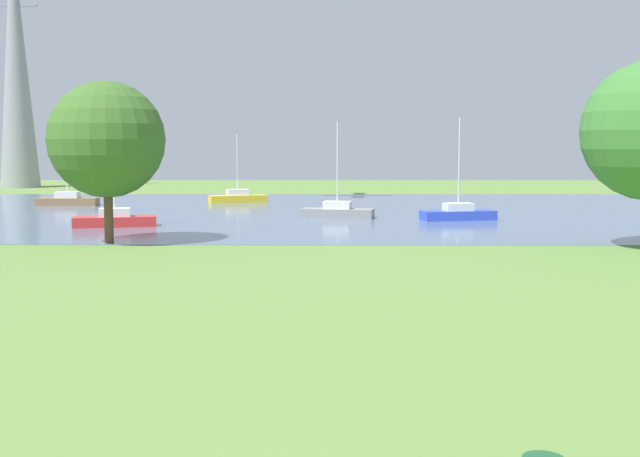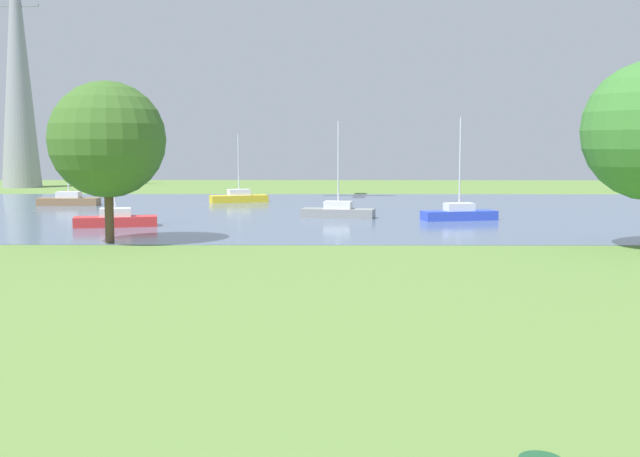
% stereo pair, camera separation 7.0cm
% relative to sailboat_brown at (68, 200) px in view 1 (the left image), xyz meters
% --- Properties ---
extents(ground_plane, '(160.00, 160.00, 0.00)m').
position_rel_sailboat_brown_xyz_m(ground_plane, '(19.70, -33.24, -0.44)').
color(ground_plane, olive).
extents(water_surface, '(140.00, 40.00, 0.02)m').
position_rel_sailboat_brown_xyz_m(water_surface, '(19.70, -5.24, -0.43)').
color(water_surface, slate).
rests_on(water_surface, ground).
extents(sailboat_brown, '(4.83, 1.58, 5.13)m').
position_rel_sailboat_brown_xyz_m(sailboat_brown, '(0.00, 0.00, 0.00)').
color(sailboat_brown, brown).
rests_on(sailboat_brown, water_surface).
extents(sailboat_yellow, '(5.03, 3.00, 5.76)m').
position_rel_sailboat_brown_xyz_m(sailboat_yellow, '(13.29, 3.52, 0.01)').
color(sailboat_yellow, yellow).
rests_on(sailboat_yellow, water_surface).
extents(sailboat_blue, '(5.01, 2.52, 6.57)m').
position_rel_sailboat_brown_xyz_m(sailboat_blue, '(29.29, -12.29, 0.01)').
color(sailboat_blue, blue).
rests_on(sailboat_blue, water_surface).
extents(sailboat_red, '(5.01, 2.54, 7.87)m').
position_rel_sailboat_brown_xyz_m(sailboat_red, '(8.21, -16.60, 0.03)').
color(sailboat_red, red).
rests_on(sailboat_red, water_surface).
extents(sailboat_gray, '(5.00, 2.43, 6.38)m').
position_rel_sailboat_brown_xyz_m(sailboat_gray, '(21.51, -10.73, 0.01)').
color(sailboat_gray, gray).
rests_on(sailboat_gray, water_surface).
extents(tree_west_near, '(5.70, 5.70, 7.96)m').
position_rel_sailboat_brown_xyz_m(tree_west_near, '(10.02, -24.47, 4.65)').
color(tree_west_near, brown).
rests_on(tree_west_near, ground).
extents(electricity_pylon, '(6.40, 4.40, 29.31)m').
position_rel_sailboat_brown_xyz_m(electricity_pylon, '(-14.29, 27.38, 14.23)').
color(electricity_pylon, gray).
rests_on(electricity_pylon, ground).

